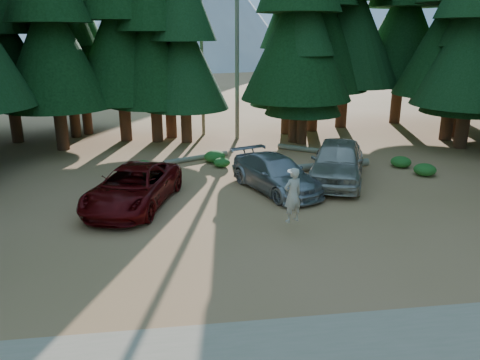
{
  "coord_description": "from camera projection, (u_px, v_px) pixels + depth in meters",
  "views": [
    {
      "loc": [
        -2.87,
        -13.89,
        6.33
      ],
      "look_at": [
        -0.71,
        2.03,
        1.25
      ],
      "focal_mm": 35.0,
      "sensor_mm": 36.0,
      "label": 1
    }
  ],
  "objects": [
    {
      "name": "log_left",
      "position": [
        196.0,
        158.0,
        24.2
      ],
      "size": [
        3.42,
        1.85,
        0.26
      ],
      "primitive_type": "cylinder",
      "rotation": [
        0.0,
        1.57,
        0.45
      ],
      "color": "slate",
      "rests_on": "ground"
    },
    {
      "name": "frisbee_player",
      "position": [
        293.0,
        195.0,
        15.21
      ],
      "size": [
        0.8,
        0.68,
        1.85
      ],
      "rotation": [
        0.0,
        0.0,
        3.55
      ],
      "color": "beige",
      "rests_on": "ground"
    },
    {
      "name": "silver_minivan_right",
      "position": [
        337.0,
        161.0,
        20.53
      ],
      "size": [
        4.12,
        5.87,
        1.86
      ],
      "primitive_type": "imported",
      "rotation": [
        0.0,
        0.0,
        -0.4
      ],
      "color": "#B2AB9F",
      "rests_on": "ground"
    },
    {
      "name": "snag_front",
      "position": [
        237.0,
        38.0,
        27.39
      ],
      "size": [
        0.24,
        0.24,
        12.0
      ],
      "primitive_type": "cylinder",
      "color": "slate",
      "rests_on": "ground"
    },
    {
      "name": "shrub_center_right",
      "position": [
        222.0,
        163.0,
        22.96
      ],
      "size": [
        0.82,
        0.82,
        0.45
      ],
      "primitive_type": "ellipsoid",
      "color": "#1B5C1D",
      "rests_on": "ground"
    },
    {
      "name": "shrub_left",
      "position": [
        143.0,
        166.0,
        22.35
      ],
      "size": [
        0.9,
        0.9,
        0.49
      ],
      "primitive_type": "ellipsoid",
      "color": "#1B5C1D",
      "rests_on": "ground"
    },
    {
      "name": "forest_belt_north",
      "position": [
        224.0,
        137.0,
        29.57
      ],
      "size": [
        36.0,
        7.0,
        22.0
      ],
      "primitive_type": null,
      "color": "black",
      "rests_on": "ground"
    },
    {
      "name": "ground",
      "position": [
        270.0,
        234.0,
        15.4
      ],
      "size": [
        160.0,
        160.0,
        0.0
      ],
      "primitive_type": "plane",
      "color": "#9F7443",
      "rests_on": "ground"
    },
    {
      "name": "shrub_edge_east",
      "position": [
        425.0,
        170.0,
        21.59
      ],
      "size": [
        1.01,
        1.01,
        0.56
      ],
      "primitive_type": "ellipsoid",
      "color": "#1B5C1D",
      "rests_on": "ground"
    },
    {
      "name": "shrub_far_left",
      "position": [
        141.0,
        174.0,
        20.89
      ],
      "size": [
        1.1,
        1.1,
        0.6
      ],
      "primitive_type": "ellipsoid",
      "color": "#1B5C1D",
      "rests_on": "ground"
    },
    {
      "name": "shrub_center_left",
      "position": [
        215.0,
        157.0,
        23.8
      ],
      "size": [
        1.08,
        1.08,
        0.59
      ],
      "primitive_type": "ellipsoid",
      "color": "#1B5C1D",
      "rests_on": "ground"
    },
    {
      "name": "log_right",
      "position": [
        316.0,
        167.0,
        22.43
      ],
      "size": [
        5.66,
        1.34,
        0.36
      ],
      "primitive_type": "cylinder",
      "rotation": [
        0.0,
        1.57,
        0.17
      ],
      "color": "slate",
      "rests_on": "ground"
    },
    {
      "name": "log_mid",
      "position": [
        308.0,
        150.0,
        25.82
      ],
      "size": [
        2.98,
        2.41,
        0.29
      ],
      "primitive_type": "cylinder",
      "rotation": [
        0.0,
        1.57,
        -0.66
      ],
      "color": "slate",
      "rests_on": "ground"
    },
    {
      "name": "snag_back",
      "position": [
        202.0,
        55.0,
        28.86
      ],
      "size": [
        0.2,
        0.2,
        10.0
      ],
      "primitive_type": "cylinder",
      "color": "slate",
      "rests_on": "ground"
    },
    {
      "name": "shrub_right",
      "position": [
        281.0,
        163.0,
        22.39
      ],
      "size": [
        1.25,
        1.25,
        0.69
      ],
      "primitive_type": "ellipsoid",
      "color": "#1B5C1D",
      "rests_on": "ground"
    },
    {
      "name": "silver_minivan_center",
      "position": [
        276.0,
        174.0,
        19.45
      ],
      "size": [
        3.68,
        5.34,
        1.44
      ],
      "primitive_type": "imported",
      "rotation": [
        0.0,
        0.0,
        0.37
      ],
      "color": "#9FA1A7",
      "rests_on": "ground"
    },
    {
      "name": "shrub_far_right",
      "position": [
        401.0,
        162.0,
        22.93
      ],
      "size": [
        0.98,
        0.98,
        0.54
      ],
      "primitive_type": "ellipsoid",
      "color": "#1B5C1D",
      "rests_on": "ground"
    },
    {
      "name": "red_pickup",
      "position": [
        133.0,
        187.0,
        17.66
      ],
      "size": [
        3.96,
        5.92,
        1.51
      ],
      "primitive_type": "imported",
      "rotation": [
        0.0,
        0.0,
        -0.29
      ],
      "color": "#5A0709",
      "rests_on": "ground"
    }
  ]
}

